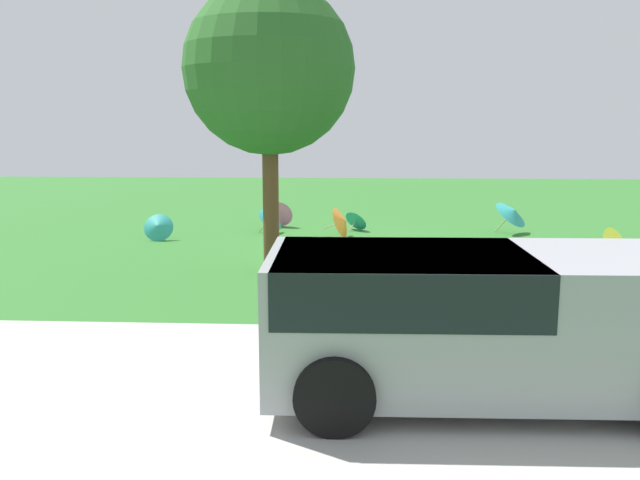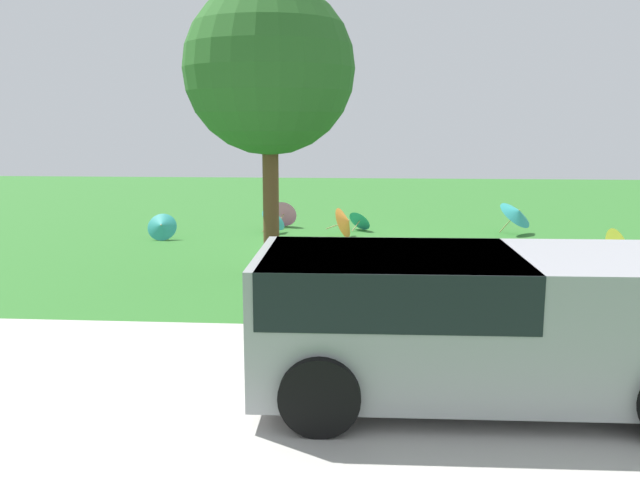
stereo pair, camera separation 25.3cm
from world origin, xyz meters
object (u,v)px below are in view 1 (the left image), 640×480
Objects in this scene: parasol_teal_2 at (271,218)px; parasol_yellow_0 at (619,248)px; parasol_teal_3 at (513,212)px; van_dark at (475,312)px; parasol_purple_1 at (625,267)px; parasol_teal_0 at (357,219)px; shade_tree at (269,70)px; parasol_pink_0 at (280,213)px; parasol_teal_1 at (158,227)px; parasol_orange_0 at (455,274)px; parasol_yellow_1 at (396,251)px; parasol_orange_1 at (343,222)px.

parasol_yellow_0 is at bearing 151.09° from parasol_teal_2.
van_dark is at bearing 75.02° from parasol_teal_3.
parasol_yellow_0 is 1.36m from parasol_purple_1.
parasol_teal_0 is 0.65× the size of parasol_teal_3.
van_dark is 7.16m from shade_tree.
parasol_pink_0 is 0.65× the size of parasol_teal_3.
parasol_teal_1 is 0.85× the size of parasol_teal_2.
parasol_orange_0 is (-3.27, 1.79, -3.42)m from shade_tree.
parasol_yellow_1 is at bearing -65.41° from parasol_orange_0.
shade_tree is 5.49m from parasol_teal_2.
parasol_yellow_0 reaches higher than parasol_yellow_1.
parasol_teal_1 is at bearing 20.66° from parasol_teal_0.
parasol_teal_0 is at bearing -52.11° from parasol_purple_1.
van_dark reaches higher than parasol_teal_1.
parasol_teal_3 is (-2.38, -6.34, 0.18)m from parasol_orange_0.
parasol_teal_1 reaches higher than parasol_yellow_1.
van_dark is 5.28× the size of parasol_orange_1.
parasol_yellow_0 is 1.06× the size of parasol_orange_1.
parasol_orange_1 is at bearing -171.32° from parasol_teal_1.
parasol_teal_0 is 4.01m from parasol_teal_3.
parasol_yellow_0 is 0.98× the size of parasol_yellow_1.
shade_tree is at bearing -9.23° from parasol_purple_1.
parasol_purple_1 is at bearing 142.25° from parasol_teal_2.
parasol_orange_0 is at bearing -95.73° from van_dark.
van_dark reaches higher than parasol_pink_0.
parasol_yellow_0 is 8.28m from parasol_teal_2.
parasol_yellow_1 is at bearing -16.03° from parasol_purple_1.
parasol_purple_1 is 4.07m from parasol_yellow_1.
parasol_teal_1 is at bearing -16.08° from parasol_yellow_0.
parasol_teal_3 is (-6.09, 0.94, 0.19)m from parasol_pink_0.
parasol_teal_3 reaches higher than parasol_teal_1.
parasol_orange_0 is 7.16m from parasol_teal_2.
parasol_orange_0 is 3.14m from parasol_purple_1.
shade_tree reaches higher than parasol_teal_2.
parasol_yellow_0 is at bearing 143.93° from parasol_pink_0.
parasol_orange_1 is at bearing -70.76° from parasol_orange_0.
parasol_purple_1 is at bearing 136.05° from parasol_pink_0.
parasol_teal_0 is 1.11× the size of parasol_purple_1.
parasol_orange_1 is 3.86m from parasol_yellow_1.
parasol_yellow_0 is 8.84m from parasol_pink_0.
parasol_teal_3 is (-4.33, -0.75, 0.16)m from parasol_orange_1.
parasol_teal_0 is 4.90m from parasol_yellow_1.
shade_tree is 7.17× the size of parasol_teal_1.
parasol_teal_3 is (0.66, -5.57, 0.20)m from parasol_purple_1.
parasol_teal_0 is 0.90× the size of parasol_orange_1.
parasol_teal_3 is (-6.19, -0.27, 0.17)m from parasol_teal_2.
parasol_yellow_0 is 0.76× the size of parasol_teal_3.
parasol_pink_0 is (3.71, -7.28, -0.01)m from parasol_orange_0.
shade_tree is at bearing -28.74° from parasol_orange_0.
parasol_pink_0 is at bearing -73.85° from van_dark.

